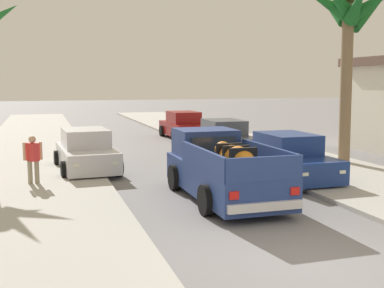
{
  "coord_description": "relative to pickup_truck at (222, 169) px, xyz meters",
  "views": [
    {
      "loc": [
        -4.64,
        -7.18,
        3.21
      ],
      "look_at": [
        0.03,
        7.84,
        1.2
      ],
      "focal_mm": 45.42,
      "sensor_mm": 36.0,
      "label": 1
    }
  ],
  "objects": [
    {
      "name": "ground_plane",
      "position": [
        -0.08,
        -5.22,
        -0.81
      ],
      "size": [
        160.0,
        160.0,
        0.0
      ],
      "primitive_type": "plane",
      "color": "slate"
    },
    {
      "name": "sidewalk_left",
      "position": [
        -5.12,
        6.78,
        -0.75
      ],
      "size": [
        4.75,
        60.0,
        0.12
      ],
      "primitive_type": "cube",
      "color": "#B2AFA8",
      "rests_on": "ground"
    },
    {
      "name": "sidewalk_right",
      "position": [
        4.95,
        6.78,
        -0.75
      ],
      "size": [
        4.75,
        60.0,
        0.12
      ],
      "primitive_type": "cube",
      "color": "#B2AFA8",
      "rests_on": "ground"
    },
    {
      "name": "curb_left",
      "position": [
        -4.14,
        6.78,
        -0.76
      ],
      "size": [
        0.16,
        60.0,
        0.1
      ],
      "primitive_type": "cube",
      "color": "silver",
      "rests_on": "ground"
    },
    {
      "name": "curb_right",
      "position": [
        3.98,
        6.78,
        -0.76
      ],
      "size": [
        0.16,
        60.0,
        0.1
      ],
      "primitive_type": "cube",
      "color": "silver",
      "rests_on": "ground"
    },
    {
      "name": "pickup_truck",
      "position": [
        0.0,
        0.0,
        0.0
      ],
      "size": [
        2.22,
        5.21,
        1.8
      ],
      "color": "navy",
      "rests_on": "ground"
    },
    {
      "name": "car_left_near",
      "position": [
        3.06,
        7.75,
        -0.1
      ],
      "size": [
        2.08,
        4.28,
        1.54
      ],
      "color": "#474C56",
      "rests_on": "ground"
    },
    {
      "name": "car_right_near",
      "position": [
        -3.23,
        5.24,
        -0.1
      ],
      "size": [
        2.21,
        4.34,
        1.54
      ],
      "color": "silver",
      "rests_on": "ground"
    },
    {
      "name": "car_left_mid",
      "position": [
        2.98,
        1.73,
        -0.1
      ],
      "size": [
        2.04,
        4.27,
        1.54
      ],
      "color": "navy",
      "rests_on": "ground"
    },
    {
      "name": "car_right_mid",
      "position": [
        3.03,
        14.27,
        -0.1
      ],
      "size": [
        2.07,
        4.28,
        1.54
      ],
      "color": "maroon",
      "rests_on": "ground"
    },
    {
      "name": "palm_tree_left_mid",
      "position": [
        6.44,
        3.61,
        4.68
      ],
      "size": [
        3.81,
        3.68,
        6.89
      ],
      "color": "#846B4C",
      "rests_on": "ground"
    },
    {
      "name": "pedestrian",
      "position": [
        -5.02,
        3.02,
        0.1
      ],
      "size": [
        0.57,
        0.44,
        1.59
      ],
      "color": "gray",
      "rests_on": "ground"
    }
  ]
}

